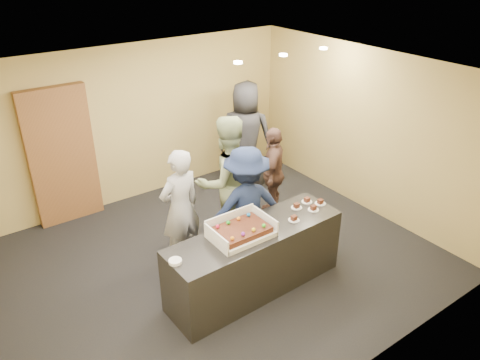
% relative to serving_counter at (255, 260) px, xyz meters
% --- Properties ---
extents(room, '(6.04, 6.00, 2.70)m').
position_rel_serving_counter_xyz_m(room, '(-0.16, 0.78, 0.90)').
color(room, black).
rests_on(room, ground).
extents(serving_counter, '(2.42, 0.76, 0.90)m').
position_rel_serving_counter_xyz_m(serving_counter, '(0.00, 0.00, 0.00)').
color(serving_counter, black).
rests_on(serving_counter, floor).
extents(storage_cabinet, '(1.01, 0.15, 2.23)m').
position_rel_serving_counter_xyz_m(storage_cabinet, '(-1.40, 3.19, 0.66)').
color(storage_cabinet, brown).
rests_on(storage_cabinet, floor).
extents(cake_box, '(0.75, 0.52, 0.22)m').
position_rel_serving_counter_xyz_m(cake_box, '(-0.22, 0.03, 0.50)').
color(cake_box, white).
rests_on(cake_box, serving_counter).
extents(sheet_cake, '(0.64, 0.44, 0.12)m').
position_rel_serving_counter_xyz_m(sheet_cake, '(-0.22, 0.00, 0.55)').
color(sheet_cake, '#3D1A0D').
rests_on(sheet_cake, cake_box).
extents(plate_stack, '(0.15, 0.15, 0.04)m').
position_rel_serving_counter_xyz_m(plate_stack, '(-1.13, 0.01, 0.47)').
color(plate_stack, white).
rests_on(plate_stack, serving_counter).
extents(slice_a, '(0.15, 0.15, 0.07)m').
position_rel_serving_counter_xyz_m(slice_a, '(0.55, -0.10, 0.47)').
color(slice_a, white).
rests_on(slice_a, serving_counter).
extents(slice_b, '(0.15, 0.15, 0.07)m').
position_rel_serving_counter_xyz_m(slice_b, '(0.79, 0.12, 0.47)').
color(slice_b, white).
rests_on(slice_b, serving_counter).
extents(slice_c, '(0.15, 0.15, 0.07)m').
position_rel_serving_counter_xyz_m(slice_c, '(0.94, -0.05, 0.47)').
color(slice_c, white).
rests_on(slice_c, serving_counter).
extents(slice_d, '(0.15, 0.15, 0.07)m').
position_rel_serving_counter_xyz_m(slice_d, '(1.01, 0.16, 0.47)').
color(slice_d, white).
rests_on(slice_d, serving_counter).
extents(slice_e, '(0.15, 0.15, 0.07)m').
position_rel_serving_counter_xyz_m(slice_e, '(1.13, 0.02, 0.47)').
color(slice_e, white).
rests_on(slice_e, serving_counter).
extents(person_server_grey, '(0.68, 0.49, 1.73)m').
position_rel_serving_counter_xyz_m(person_server_grey, '(-0.47, 1.09, 0.42)').
color(person_server_grey, '#ACADB2').
rests_on(person_server_grey, floor).
extents(person_sage_man, '(1.05, 0.86, 2.00)m').
position_rel_serving_counter_xyz_m(person_sage_man, '(0.35, 1.16, 0.55)').
color(person_sage_man, '#97A675').
rests_on(person_sage_man, floor).
extents(person_navy_man, '(1.25, 0.91, 1.74)m').
position_rel_serving_counter_xyz_m(person_navy_man, '(0.29, 0.60, 0.42)').
color(person_navy_man, '#172243').
rests_on(person_navy_man, floor).
extents(person_brown_extra, '(0.92, 0.90, 1.56)m').
position_rel_serving_counter_xyz_m(person_brown_extra, '(1.38, 1.33, 0.33)').
color(person_brown_extra, brown).
rests_on(person_brown_extra, floor).
extents(person_dark_suit, '(1.15, 1.13, 2.00)m').
position_rel_serving_counter_xyz_m(person_dark_suit, '(1.62, 2.43, 0.55)').
color(person_dark_suit, '#29292E').
rests_on(person_dark_suit, floor).
extents(ceiling_spotlights, '(1.72, 0.12, 0.03)m').
position_rel_serving_counter_xyz_m(ceiling_spotlights, '(1.44, 1.28, 2.22)').
color(ceiling_spotlights, '#FFEAC6').
rests_on(ceiling_spotlights, ceiling).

